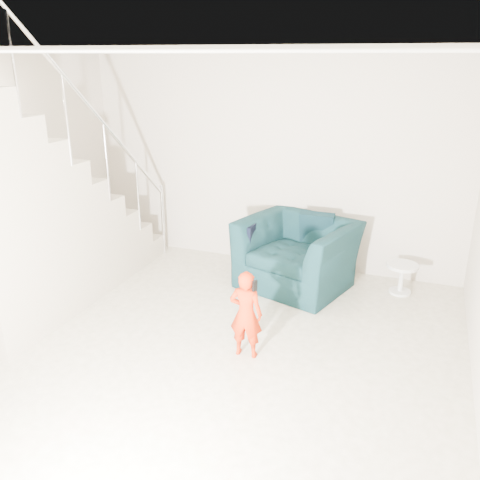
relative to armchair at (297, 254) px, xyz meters
name	(u,v)px	position (x,y,z in m)	size (l,w,h in m)	color
floor	(179,368)	(-0.55, -2.11, -0.41)	(5.50, 5.50, 0.00)	gray
ceiling	(163,53)	(-0.55, -2.11, 2.29)	(5.50, 5.50, 0.00)	silver
back_wall	(271,164)	(-0.55, 0.64, 0.94)	(5.00, 5.00, 0.00)	#BCAD99
armchair	(297,254)	(0.00, 0.00, 0.00)	(1.26, 1.10, 0.82)	black
toddler	(246,314)	(-0.05, -1.69, 0.02)	(0.31, 0.21, 0.86)	#9C0805
side_table	(402,274)	(1.23, 0.21, -0.16)	(0.37, 0.37, 0.37)	silver
staircase	(32,227)	(-2.55, -1.56, 0.54)	(1.02, 3.03, 3.62)	#ADA089
cushion	(317,228)	(0.16, 0.35, 0.24)	(0.43, 0.12, 0.41)	black
throw	(255,242)	(-0.52, -0.08, 0.11)	(0.05, 0.46, 0.51)	black
phone	(255,286)	(0.04, -1.72, 0.34)	(0.02, 0.05, 0.10)	black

